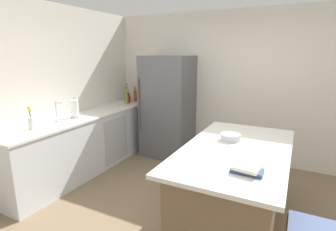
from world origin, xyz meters
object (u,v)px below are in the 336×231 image
at_px(soda_bottle, 127,95).
at_px(olive_oil_bottle, 127,97).
at_px(flower_vase, 31,121).
at_px(mixing_bowl, 230,137).
at_px(kitchen_island, 234,187).
at_px(paper_towel_roll, 75,109).
at_px(hot_sauce_bottle, 129,99).
at_px(sink_faucet, 57,111).
at_px(vinegar_bottle, 135,96).
at_px(refrigerator, 168,107).
at_px(cookbook_stack, 247,169).

xyz_separation_m(soda_bottle, olive_oil_bottle, (0.13, -0.20, -0.01)).
relative_size(flower_vase, mixing_bowl, 1.35).
relative_size(flower_vase, soda_bottle, 0.84).
bearing_deg(kitchen_island, flower_vase, -168.32).
xyz_separation_m(paper_towel_roll, hot_sauce_bottle, (0.05, 1.35, -0.05)).
relative_size(paper_towel_roll, hot_sauce_bottle, 1.51).
distance_m(sink_faucet, vinegar_bottle, 1.85).
height_order(paper_towel_roll, soda_bottle, soda_bottle).
bearing_deg(paper_towel_roll, hot_sauce_bottle, 88.02).
xyz_separation_m(kitchen_island, olive_oil_bottle, (-2.43, 1.45, 0.59)).
height_order(vinegar_bottle, hot_sauce_bottle, vinegar_bottle).
distance_m(soda_bottle, hot_sauce_bottle, 0.16).
xyz_separation_m(vinegar_bottle, olive_oil_bottle, (-0.00, -0.29, 0.01)).
height_order(hot_sauce_bottle, olive_oil_bottle, olive_oil_bottle).
xyz_separation_m(sink_faucet, hot_sauce_bottle, (0.08, 1.65, -0.07)).
bearing_deg(mixing_bowl, refrigerator, 137.57).
distance_m(paper_towel_roll, hot_sauce_bottle, 1.35).
distance_m(sink_faucet, paper_towel_roll, 0.30).
bearing_deg(flower_vase, hot_sauce_bottle, 88.10).
relative_size(kitchen_island, sink_faucet, 6.36).
bearing_deg(hot_sauce_bottle, mixing_bowl, -29.77).
xyz_separation_m(sink_faucet, cookbook_stack, (2.73, -0.44, -0.13)).
bearing_deg(flower_vase, sink_faucet, 91.30).
xyz_separation_m(sink_faucet, paper_towel_roll, (0.03, 0.30, -0.02)).
bearing_deg(vinegar_bottle, soda_bottle, -144.92).
bearing_deg(sink_faucet, hot_sauce_bottle, 87.28).
bearing_deg(soda_bottle, refrigerator, -4.40).
relative_size(paper_towel_roll, vinegar_bottle, 1.04).
xyz_separation_m(kitchen_island, paper_towel_roll, (-2.49, 0.20, 0.59)).
bearing_deg(hot_sauce_bottle, flower_vase, -91.90).
bearing_deg(cookbook_stack, hot_sauce_bottle, 141.72).
height_order(kitchen_island, flower_vase, flower_vase).
distance_m(vinegar_bottle, olive_oil_bottle, 0.29).
distance_m(kitchen_island, vinegar_bottle, 3.04).
bearing_deg(sink_faucet, kitchen_island, 2.19).
relative_size(sink_faucet, mixing_bowl, 1.34).
xyz_separation_m(soda_bottle, mixing_bowl, (2.44, -1.43, -0.11)).
relative_size(paper_towel_roll, olive_oil_bottle, 0.93).
height_order(kitchen_island, soda_bottle, soda_bottle).
height_order(paper_towel_roll, mixing_bowl, paper_towel_roll).
height_order(flower_vase, paper_towel_roll, paper_towel_roll).
bearing_deg(cookbook_stack, kitchen_island, 111.12).
bearing_deg(paper_towel_roll, flower_vase, -91.75).
bearing_deg(kitchen_island, olive_oil_bottle, 149.13).
height_order(sink_faucet, soda_bottle, soda_bottle).
distance_m(refrigerator, hot_sauce_bottle, 0.85).
relative_size(flower_vase, vinegar_bottle, 1.01).
relative_size(flower_vase, hot_sauce_bottle, 1.46).
bearing_deg(cookbook_stack, vinegar_bottle, 139.07).
xyz_separation_m(kitchen_island, flower_vase, (-2.52, -0.52, 0.56)).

